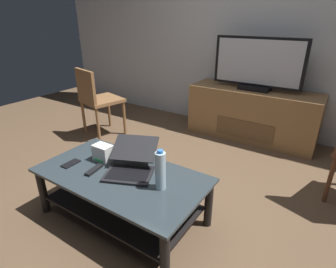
{
  "coord_description": "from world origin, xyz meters",
  "views": [
    {
      "loc": [
        1.07,
        -1.46,
        1.45
      ],
      "look_at": [
        -0.05,
        0.25,
        0.55
      ],
      "focal_mm": 28.82,
      "sensor_mm": 36.0,
      "label": 1
    }
  ],
  "objects_px": {
    "laptop": "(131,163)",
    "water_bottle_near": "(160,171)",
    "coffee_table": "(122,188)",
    "cell_phone": "(71,164)",
    "router_box": "(103,153)",
    "media_cabinet": "(252,114)",
    "side_chair": "(96,98)",
    "tv_remote": "(94,170)",
    "television": "(258,65)"
  },
  "relations": [
    {
      "from": "media_cabinet",
      "to": "cell_phone",
      "type": "height_order",
      "value": "media_cabinet"
    },
    {
      "from": "television",
      "to": "water_bottle_near",
      "type": "relative_size",
      "value": 3.68
    },
    {
      "from": "laptop",
      "to": "water_bottle_near",
      "type": "relative_size",
      "value": 1.83
    },
    {
      "from": "water_bottle_near",
      "to": "tv_remote",
      "type": "bearing_deg",
      "value": -169.93
    },
    {
      "from": "router_box",
      "to": "media_cabinet",
      "type": "bearing_deg",
      "value": 73.85
    },
    {
      "from": "media_cabinet",
      "to": "television",
      "type": "distance_m",
      "value": 0.61
    },
    {
      "from": "side_chair",
      "to": "television",
      "type": "bearing_deg",
      "value": 31.1
    },
    {
      "from": "cell_phone",
      "to": "coffee_table",
      "type": "bearing_deg",
      "value": 14.14
    },
    {
      "from": "side_chair",
      "to": "water_bottle_near",
      "type": "height_order",
      "value": "side_chair"
    },
    {
      "from": "tv_remote",
      "to": "television",
      "type": "bearing_deg",
      "value": 68.2
    },
    {
      "from": "media_cabinet",
      "to": "television",
      "type": "bearing_deg",
      "value": -90.0
    },
    {
      "from": "coffee_table",
      "to": "tv_remote",
      "type": "distance_m",
      "value": 0.24
    },
    {
      "from": "media_cabinet",
      "to": "router_box",
      "type": "height_order",
      "value": "media_cabinet"
    },
    {
      "from": "media_cabinet",
      "to": "water_bottle_near",
      "type": "xyz_separation_m",
      "value": [
        0.02,
        -2.03,
        0.22
      ]
    },
    {
      "from": "water_bottle_near",
      "to": "tv_remote",
      "type": "relative_size",
      "value": 1.77
    },
    {
      "from": "coffee_table",
      "to": "water_bottle_near",
      "type": "height_order",
      "value": "water_bottle_near"
    },
    {
      "from": "television",
      "to": "cell_phone",
      "type": "bearing_deg",
      "value": -109.13
    },
    {
      "from": "router_box",
      "to": "side_chair",
      "type": "bearing_deg",
      "value": 138.86
    },
    {
      "from": "coffee_table",
      "to": "side_chair",
      "type": "xyz_separation_m",
      "value": [
        -1.33,
        1.02,
        0.23
      ]
    },
    {
      "from": "television",
      "to": "media_cabinet",
      "type": "bearing_deg",
      "value": 90.0
    },
    {
      "from": "coffee_table",
      "to": "media_cabinet",
      "type": "distance_m",
      "value": 2.07
    },
    {
      "from": "water_bottle_near",
      "to": "coffee_table",
      "type": "bearing_deg",
      "value": -177.83
    },
    {
      "from": "water_bottle_near",
      "to": "cell_phone",
      "type": "height_order",
      "value": "water_bottle_near"
    },
    {
      "from": "laptop",
      "to": "cell_phone",
      "type": "bearing_deg",
      "value": -157.0
    },
    {
      "from": "water_bottle_near",
      "to": "cell_phone",
      "type": "bearing_deg",
      "value": -170.81
    },
    {
      "from": "coffee_table",
      "to": "cell_phone",
      "type": "distance_m",
      "value": 0.45
    },
    {
      "from": "media_cabinet",
      "to": "laptop",
      "type": "xyz_separation_m",
      "value": [
        -0.29,
        -1.96,
        0.14
      ]
    },
    {
      "from": "router_box",
      "to": "tv_remote",
      "type": "xyz_separation_m",
      "value": [
        0.06,
        -0.15,
        -0.06
      ]
    },
    {
      "from": "television",
      "to": "router_box",
      "type": "xyz_separation_m",
      "value": [
        -0.57,
        -1.95,
        -0.46
      ]
    },
    {
      "from": "coffee_table",
      "to": "router_box",
      "type": "xyz_separation_m",
      "value": [
        -0.25,
        0.07,
        0.19
      ]
    },
    {
      "from": "media_cabinet",
      "to": "side_chair",
      "type": "relative_size",
      "value": 1.78
    },
    {
      "from": "water_bottle_near",
      "to": "tv_remote",
      "type": "distance_m",
      "value": 0.55
    },
    {
      "from": "media_cabinet",
      "to": "television",
      "type": "relative_size",
      "value": 1.49
    },
    {
      "from": "router_box",
      "to": "water_bottle_near",
      "type": "height_order",
      "value": "water_bottle_near"
    },
    {
      "from": "coffee_table",
      "to": "cell_phone",
      "type": "relative_size",
      "value": 8.93
    },
    {
      "from": "media_cabinet",
      "to": "tv_remote",
      "type": "relative_size",
      "value": 9.66
    },
    {
      "from": "television",
      "to": "water_bottle_near",
      "type": "bearing_deg",
      "value": -89.46
    },
    {
      "from": "media_cabinet",
      "to": "cell_phone",
      "type": "distance_m",
      "value": 2.28
    },
    {
      "from": "coffee_table",
      "to": "water_bottle_near",
      "type": "relative_size",
      "value": 4.42
    },
    {
      "from": "side_chair",
      "to": "router_box",
      "type": "distance_m",
      "value": 1.44
    },
    {
      "from": "router_box",
      "to": "water_bottle_near",
      "type": "distance_m",
      "value": 0.6
    },
    {
      "from": "side_chair",
      "to": "laptop",
      "type": "xyz_separation_m",
      "value": [
        1.37,
        -0.94,
        -0.05
      ]
    },
    {
      "from": "media_cabinet",
      "to": "tv_remote",
      "type": "xyz_separation_m",
      "value": [
        -0.51,
        -2.12,
        0.09
      ]
    },
    {
      "from": "television",
      "to": "side_chair",
      "type": "relative_size",
      "value": 1.19
    },
    {
      "from": "television",
      "to": "cell_phone",
      "type": "height_order",
      "value": "television"
    },
    {
      "from": "cell_phone",
      "to": "side_chair",
      "type": "bearing_deg",
      "value": 128.37
    },
    {
      "from": "side_chair",
      "to": "laptop",
      "type": "bearing_deg",
      "value": -34.54
    },
    {
      "from": "television",
      "to": "side_chair",
      "type": "height_order",
      "value": "television"
    },
    {
      "from": "media_cabinet",
      "to": "side_chair",
      "type": "bearing_deg",
      "value": -148.35
    },
    {
      "from": "coffee_table",
      "to": "water_bottle_near",
      "type": "xyz_separation_m",
      "value": [
        0.34,
        0.01,
        0.26
      ]
    }
  ]
}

